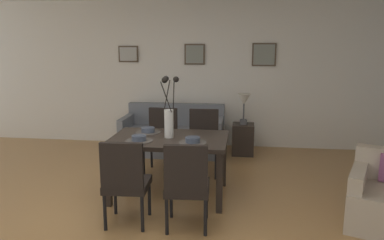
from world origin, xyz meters
name	(u,v)px	position (x,y,z in m)	size (l,w,h in m)	color
ground_plane	(133,222)	(0.00, 0.00, 0.00)	(9.00, 9.00, 0.00)	#A87A47
back_wall_panel	(182,74)	(0.00, 3.25, 1.30)	(9.00, 0.10, 2.60)	white
dining_table	(169,144)	(0.25, 0.77, 0.65)	(1.40, 0.94, 0.74)	black
dining_chair_near_left	(125,179)	(-0.04, -0.08, 0.51)	(0.47, 0.47, 0.92)	black
dining_chair_near_right	(161,137)	(-0.05, 1.67, 0.51)	(0.46, 0.46, 0.92)	black
dining_chair_far_left	(187,182)	(0.59, -0.08, 0.51)	(0.47, 0.47, 0.92)	black
dining_chair_far_right	(203,139)	(0.57, 1.66, 0.51)	(0.46, 0.46, 0.92)	black
centerpiece_vase	(169,114)	(0.25, 0.77, 1.02)	(0.21, 0.23, 0.73)	white
placemat_near_left	(139,141)	(-0.07, 0.56, 0.74)	(0.32, 0.32, 0.01)	#4C4742
bowl_near_left	(139,138)	(-0.07, 0.56, 0.78)	(0.17, 0.17, 0.07)	#475166
placemat_near_right	(148,132)	(-0.07, 0.98, 0.74)	(0.32, 0.32, 0.01)	#4C4742
bowl_near_right	(148,129)	(-0.07, 0.98, 0.78)	(0.17, 0.17, 0.07)	#475166
placemat_far_left	(193,143)	(0.56, 0.56, 0.74)	(0.32, 0.32, 0.01)	#4C4742
bowl_far_left	(193,139)	(0.56, 0.56, 0.78)	(0.17, 0.17, 0.07)	#475166
sofa	(174,136)	(-0.05, 2.67, 0.28)	(1.70, 0.84, 0.80)	slate
side_table	(243,139)	(1.14, 2.68, 0.26)	(0.36, 0.36, 0.52)	black
table_lamp	(244,102)	(1.14, 2.68, 0.89)	(0.22, 0.22, 0.51)	#4C4C51
framed_picture_left	(128,54)	(-0.96, 3.18, 1.65)	(0.36, 0.03, 0.29)	#473828
framed_picture_center	(195,54)	(0.25, 3.18, 1.65)	(0.36, 0.03, 0.36)	#473828
framed_picture_right	(264,55)	(1.46, 3.18, 1.65)	(0.41, 0.03, 0.40)	#473828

